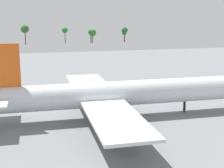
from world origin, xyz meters
TOP-DOWN VIEW (x-y plane):
  - ground_plane at (0.00, 0.00)m, footprint 289.42×289.42m
  - cargo_airplane at (-0.32, 0.00)m, footprint 72.36×63.42m
  - baggage_tug at (-27.25, 37.55)m, footprint 3.43×4.74m
  - tree_line_backdrop at (6.58, 203.41)m, footprint 139.71×6.70m

SIDE VIEW (x-z plane):
  - ground_plane at x=0.00m, z-range 0.00..0.00m
  - baggage_tug at x=-27.25m, z-range 0.04..2.10m
  - cargo_airplane at x=-0.32m, z-range -3.87..16.71m
  - tree_line_backdrop at x=6.58m, z-range 2.07..18.25m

